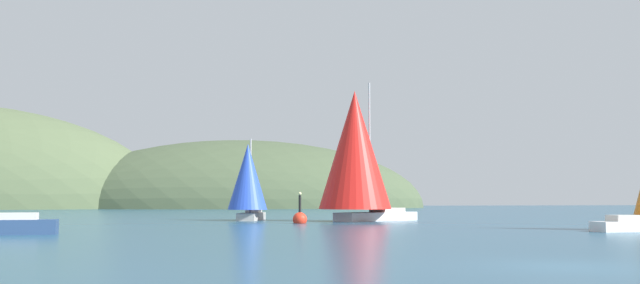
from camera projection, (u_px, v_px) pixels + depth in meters
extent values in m
plane|color=navy|center=(569.00, 267.00, 19.17)|extent=(360.00, 360.00, 0.00)
ellipsoid|color=#425138|center=(243.00, 208.00, 151.81)|extent=(80.23, 44.00, 29.04)
cube|color=white|center=(377.00, 216.00, 60.56)|extent=(8.31, 6.36, 0.73)
cube|color=beige|center=(388.00, 210.00, 61.66)|extent=(3.18, 2.86, 0.36)
cylinder|color=#B2B2B7|center=(370.00, 147.00, 60.46)|extent=(0.14, 0.14, 11.12)
cone|color=red|center=(355.00, 150.00, 59.14)|extent=(8.38, 8.38, 9.92)
cube|color=beige|center=(626.00, 218.00, 40.29)|extent=(1.99, 1.26, 0.36)
cube|color=#B7B2A8|center=(251.00, 216.00, 62.24)|extent=(3.19, 6.00, 0.66)
cube|color=beige|center=(254.00, 210.00, 63.32)|extent=(1.67, 2.12, 0.36)
cylinder|color=#B2B2B7|center=(251.00, 176.00, 61.95)|extent=(0.14, 0.14, 6.49)
cone|color=blue|center=(248.00, 177.00, 60.68)|extent=(4.23, 4.23, 5.63)
cube|color=beige|center=(17.00, 216.00, 36.98)|extent=(2.05, 1.24, 0.36)
sphere|color=red|center=(300.00, 219.00, 53.99)|extent=(1.10, 1.10, 1.10)
cylinder|color=black|center=(300.00, 206.00, 54.07)|extent=(0.20, 0.20, 1.60)
sphere|color=#F2EA99|center=(300.00, 194.00, 54.15)|extent=(0.24, 0.24, 0.24)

